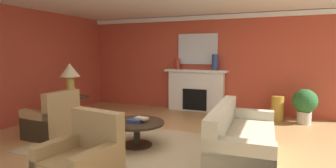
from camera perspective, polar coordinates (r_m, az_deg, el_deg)
ground_plane at (r=5.08m, az=-2.40°, el=-12.85°), size 9.36×9.36×0.00m
wall_fireplace at (r=7.93m, az=7.61°, el=4.30°), size 7.80×0.12×2.74m
wall_window at (r=7.33m, az=-28.43°, el=3.33°), size 0.12×7.13×2.74m
crown_moulding at (r=7.91m, az=7.61°, el=13.64°), size 7.80×0.08×0.12m
area_rug at (r=5.11m, az=-6.53°, el=-12.69°), size 3.76×2.25×0.01m
fireplace at (r=7.86m, az=5.87°, el=-1.57°), size 1.80×0.35×1.20m
mantel_mirror at (r=7.89m, az=6.22°, el=7.31°), size 1.15×0.04×0.87m
sofa at (r=4.55m, az=15.06°, el=-11.50°), size 0.98×2.13×0.85m
armchair_near_window at (r=5.93m, az=-23.08°, el=-7.42°), size 0.85×0.85×0.95m
armchair_facing_fireplace at (r=3.68m, az=-17.58°, el=-15.92°), size 0.91×0.91×0.95m
coffee_table at (r=5.01m, az=-6.58°, el=-9.13°), size 1.00×1.00×0.45m
side_table at (r=6.59m, az=-19.61°, el=-5.04°), size 0.56×0.56×0.70m
table_lamp at (r=6.48m, az=-19.90°, el=2.13°), size 0.44×0.44×0.75m
vase_mantel_right at (r=7.59m, az=9.84°, el=4.51°), size 0.18×0.18×0.44m
vase_tall_corner at (r=7.30m, az=21.94°, el=-4.76°), size 0.30×0.30×0.61m
vase_mantel_left at (r=7.90m, az=2.00°, el=4.24°), size 0.15×0.15×0.31m
book_red_cover at (r=4.94m, az=-6.97°, el=-7.67°), size 0.25×0.18×0.05m
book_art_folio at (r=4.93m, az=-5.57°, el=-7.15°), size 0.25×0.18×0.03m
potted_plant at (r=7.20m, az=26.78°, el=-3.65°), size 0.56×0.56×0.83m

